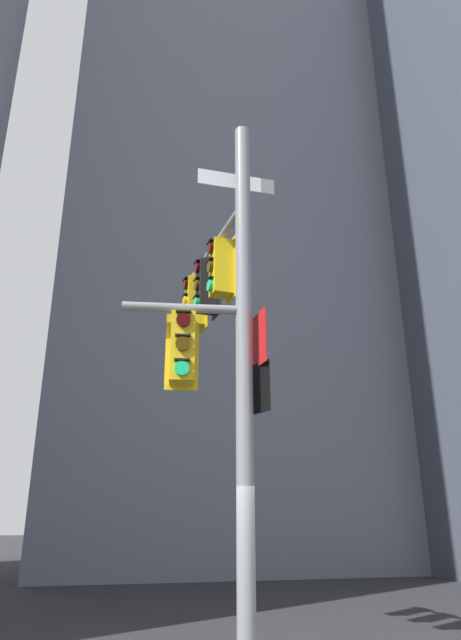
# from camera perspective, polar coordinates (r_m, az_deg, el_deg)

# --- Properties ---
(building_mid_block) EXTENTS (16.42, 16.42, 39.04)m
(building_mid_block) POSITION_cam_1_polar(r_m,az_deg,el_deg) (33.52, -0.79, 11.49)
(building_mid_block) COLOR slate
(building_mid_block) RESTS_ON ground
(signal_pole_assembly) EXTENTS (2.40, 3.34, 8.17)m
(signal_pole_assembly) POSITION_cam_1_polar(r_m,az_deg,el_deg) (8.60, -1.14, -0.98)
(signal_pole_assembly) COLOR gray
(signal_pole_assembly) RESTS_ON ground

